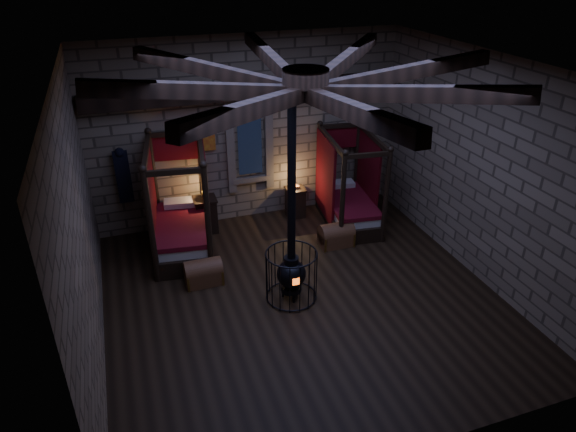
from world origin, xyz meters
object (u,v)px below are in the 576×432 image
object	(u,v)px
bed_right	(348,201)
stove	(291,270)
trunk_left	(204,273)
trunk_right	(336,235)
bed_left	(182,225)

from	to	relation	value
bed_right	stove	distance (m)	3.24
trunk_left	stove	world-z (taller)	stove
trunk_left	trunk_right	size ratio (longest dim) A/B	0.98
bed_right	trunk_right	xyz separation A→B (m)	(-0.67, -0.90, -0.29)
bed_left	stove	xyz separation A→B (m)	(1.60, -2.40, 0.03)
trunk_left	stove	distance (m)	1.78
trunk_left	bed_right	bearing A→B (deg)	20.43
stove	bed_left	bearing A→B (deg)	123.46
bed_left	trunk_right	world-z (taller)	bed_left
trunk_left	stove	bearing A→B (deg)	-34.74
trunk_left	trunk_right	distance (m)	3.02
bed_left	bed_right	distance (m)	3.81
trunk_left	trunk_right	bearing A→B (deg)	8.90
bed_right	trunk_left	bearing A→B (deg)	-152.26
bed_left	stove	world-z (taller)	stove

